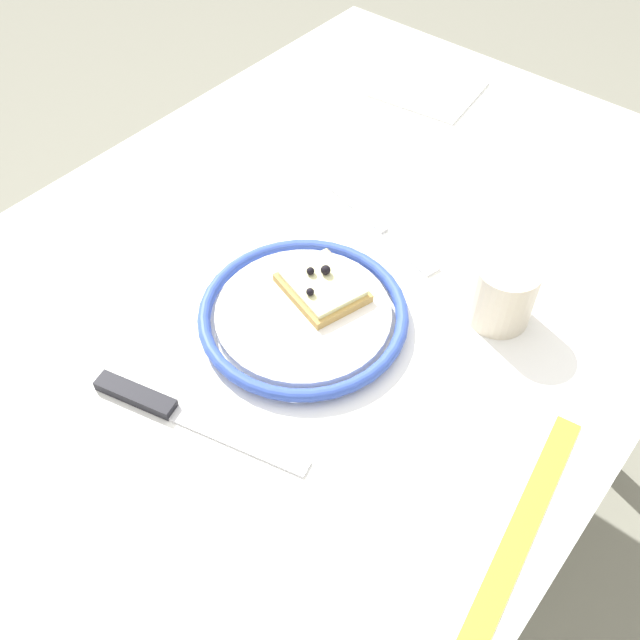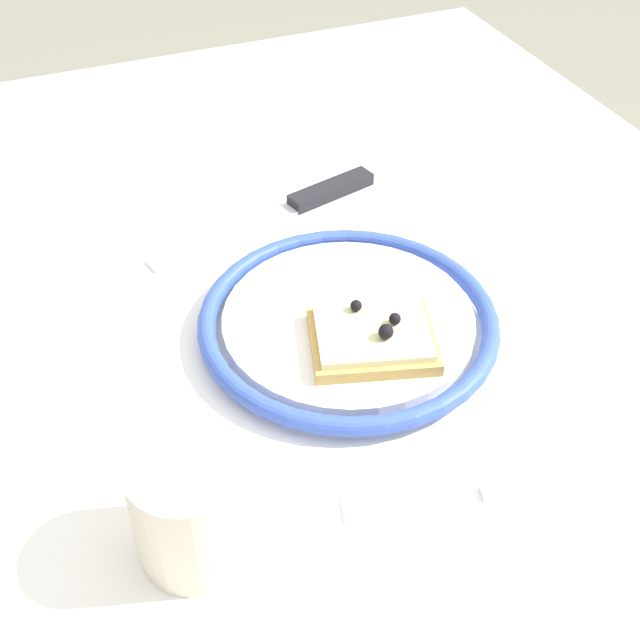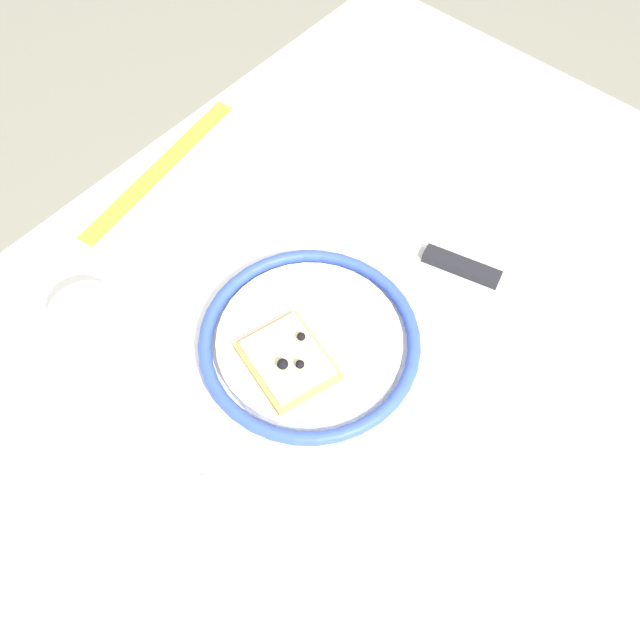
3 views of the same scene
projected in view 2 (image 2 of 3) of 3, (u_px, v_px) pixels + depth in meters
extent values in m
cube|color=white|center=(407.00, 366.00, 0.66)|extent=(1.20, 0.77, 0.03)
cylinder|color=#4C4742|center=(424.00, 259.00, 1.37)|extent=(0.05, 0.05, 0.70)
cylinder|color=#4C4742|center=(6.00, 366.00, 1.18)|extent=(0.05, 0.05, 0.70)
cylinder|color=white|center=(348.00, 324.00, 0.66)|extent=(0.20, 0.20, 0.02)
torus|color=#334FB2|center=(348.00, 320.00, 0.66)|extent=(0.23, 0.23, 0.01)
cube|color=tan|center=(371.00, 338.00, 0.63)|extent=(0.10, 0.11, 0.01)
cube|color=beige|center=(371.00, 330.00, 0.62)|extent=(0.09, 0.10, 0.01)
sphere|color=black|center=(394.00, 317.00, 0.62)|extent=(0.01, 0.01, 0.01)
sphere|color=black|center=(356.00, 306.00, 0.63)|extent=(0.01, 0.01, 0.01)
sphere|color=black|center=(386.00, 332.00, 0.61)|extent=(0.01, 0.01, 0.01)
cube|color=silver|center=(225.00, 237.00, 0.76)|extent=(0.05, 0.15, 0.00)
cube|color=black|center=(331.00, 190.00, 0.81)|extent=(0.04, 0.09, 0.01)
cube|color=silver|center=(563.00, 484.00, 0.55)|extent=(0.04, 0.11, 0.00)
cube|color=silver|center=(370.00, 507.00, 0.54)|extent=(0.03, 0.04, 0.00)
cylinder|color=beige|center=(192.00, 508.00, 0.49)|extent=(0.07, 0.07, 0.08)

